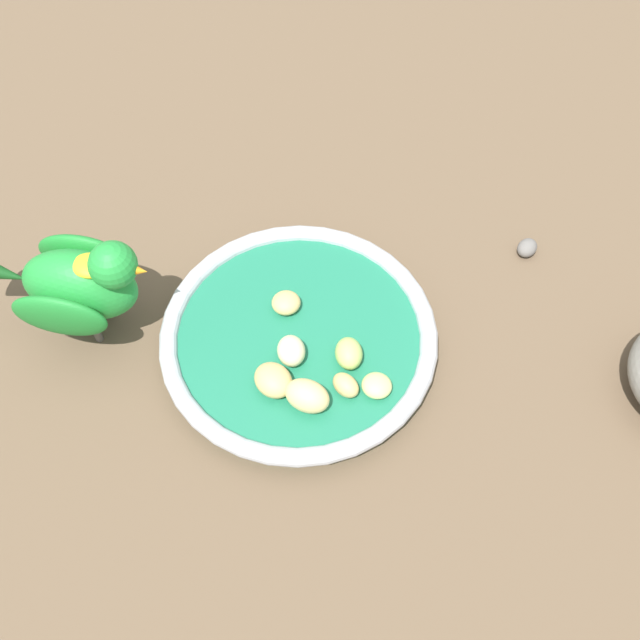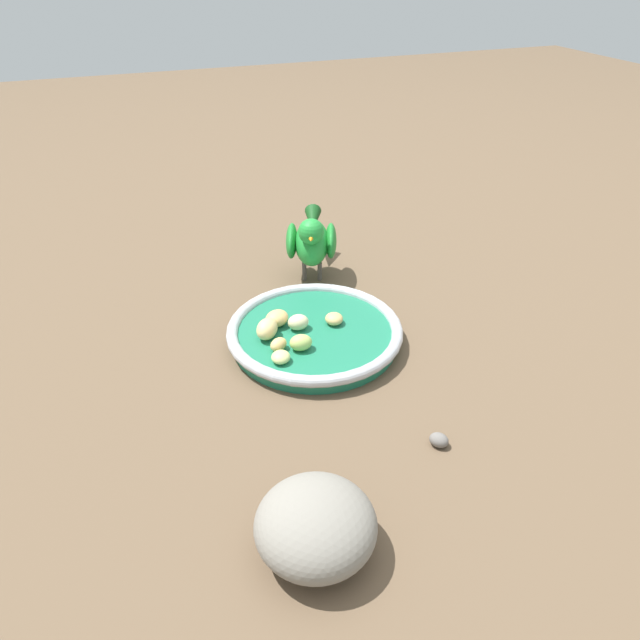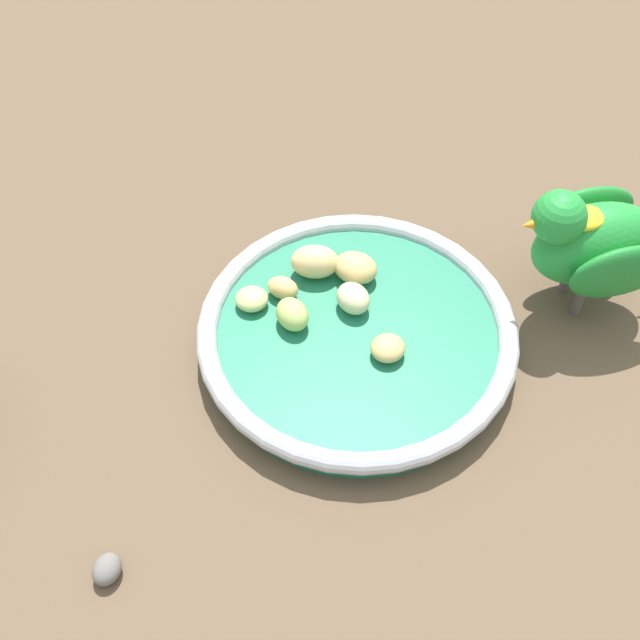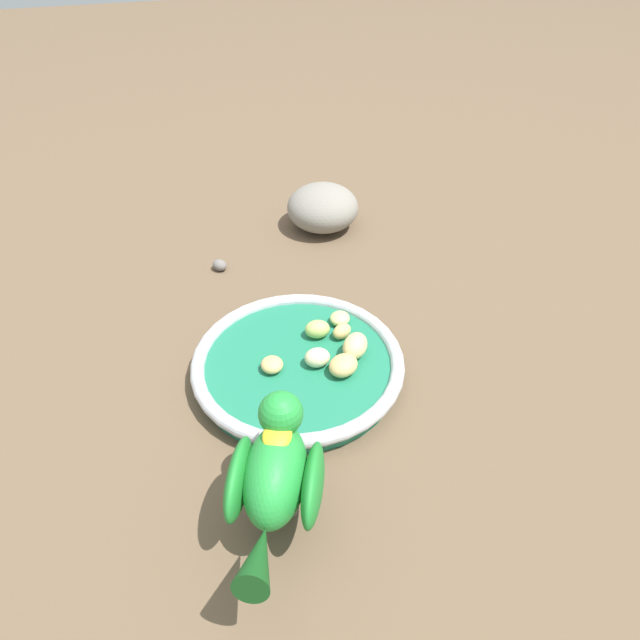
{
  "view_description": "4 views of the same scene",
  "coord_description": "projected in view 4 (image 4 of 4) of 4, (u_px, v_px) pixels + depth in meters",
  "views": [
    {
      "loc": [
        0.36,
        -0.03,
        0.56
      ],
      "look_at": [
        0.04,
        0.03,
        0.06
      ],
      "focal_mm": 42.39,
      "sensor_mm": 36.0,
      "label": 1
    },
    {
      "loc": [
        0.25,
        0.64,
        0.46
      ],
      "look_at": [
        0.03,
        0.03,
        0.04
      ],
      "focal_mm": 33.28,
      "sensor_mm": 36.0,
      "label": 2
    },
    {
      "loc": [
        -0.26,
        0.25,
        0.49
      ],
      "look_at": [
        0.04,
        0.05,
        0.05
      ],
      "focal_mm": 46.14,
      "sensor_mm": 36.0,
      "label": 3
    },
    {
      "loc": [
        -0.07,
        -0.44,
        0.47
      ],
      "look_at": [
        0.06,
        0.03,
        0.07
      ],
      "focal_mm": 32.73,
      "sensor_mm": 36.0,
      "label": 4
    }
  ],
  "objects": [
    {
      "name": "apple_piece_0",
      "position": [
        317.0,
        358.0,
        0.63
      ],
      "size": [
        0.03,
        0.02,
        0.02
      ],
      "primitive_type": "ellipsoid",
      "rotation": [
        0.0,
        0.0,
        3.11
      ],
      "color": "beige",
      "rests_on": "feeding_bowl"
    },
    {
      "name": "parrot",
      "position": [
        275.0,
        475.0,
        0.48
      ],
      "size": [
        0.1,
        0.16,
        0.12
      ],
      "rotation": [
        0.0,
        0.0,
        1.2
      ],
      "color": "#59544C",
      "rests_on": "ground_plane"
    },
    {
      "name": "pebble_0",
      "position": [
        220.0,
        265.0,
        0.81
      ],
      "size": [
        0.03,
        0.03,
        0.02
      ],
      "primitive_type": "ellipsoid",
      "rotation": [
        0.0,
        0.0,
        5.38
      ],
      "color": "slate",
      "rests_on": "ground_plane"
    },
    {
      "name": "apple_piece_1",
      "position": [
        342.0,
        331.0,
        0.67
      ],
      "size": [
        0.03,
        0.03,
        0.02
      ],
      "primitive_type": "ellipsoid",
      "rotation": [
        0.0,
        0.0,
        0.54
      ],
      "color": "tan",
      "rests_on": "feeding_bowl"
    },
    {
      "name": "apple_piece_4",
      "position": [
        343.0,
        365.0,
        0.62
      ],
      "size": [
        0.04,
        0.04,
        0.02
      ],
      "primitive_type": "ellipsoid",
      "rotation": [
        0.0,
        0.0,
        3.68
      ],
      "color": "tan",
      "rests_on": "feeding_bowl"
    },
    {
      "name": "apple_piece_3",
      "position": [
        317.0,
        329.0,
        0.67
      ],
      "size": [
        0.03,
        0.03,
        0.02
      ],
      "primitive_type": "ellipsoid",
      "rotation": [
        0.0,
        0.0,
        3.04
      ],
      "color": "#B2CC66",
      "rests_on": "feeding_bowl"
    },
    {
      "name": "ground_plane",
      "position": [
        276.0,
        391.0,
        0.64
      ],
      "size": [
        4.0,
        4.0,
        0.0
      ],
      "primitive_type": "plane",
      "color": "brown"
    },
    {
      "name": "apple_piece_2",
      "position": [
        268.0,
        365.0,
        0.63
      ],
      "size": [
        0.02,
        0.03,
        0.02
      ],
      "primitive_type": "ellipsoid",
      "rotation": [
        0.0,
        0.0,
        4.72
      ],
      "color": "tan",
      "rests_on": "feeding_bowl"
    },
    {
      "name": "feeding_bowl",
      "position": [
        298.0,
        365.0,
        0.65
      ],
      "size": [
        0.24,
        0.24,
        0.03
      ],
      "color": "#1E7251",
      "rests_on": "ground_plane"
    },
    {
      "name": "apple_piece_5",
      "position": [
        355.0,
        346.0,
        0.64
      ],
      "size": [
        0.04,
        0.05,
        0.03
      ],
      "primitive_type": "ellipsoid",
      "rotation": [
        0.0,
        0.0,
        0.93
      ],
      "color": "#E5C67F",
      "rests_on": "feeding_bowl"
    },
    {
      "name": "rock_large",
      "position": [
        323.0,
        207.0,
        0.88
      ],
      "size": [
        0.15,
        0.15,
        0.07
      ],
      "primitive_type": "ellipsoid",
      "rotation": [
        0.0,
        0.0,
        3.92
      ],
      "color": "gray",
      "rests_on": "ground_plane"
    },
    {
      "name": "apple_piece_6",
      "position": [
        340.0,
        318.0,
        0.69
      ],
      "size": [
        0.03,
        0.03,
        0.01
      ],
      "primitive_type": "ellipsoid",
      "rotation": [
        0.0,
        0.0,
        4.16
      ],
      "color": "#C6D17A",
      "rests_on": "feeding_bowl"
    }
  ]
}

